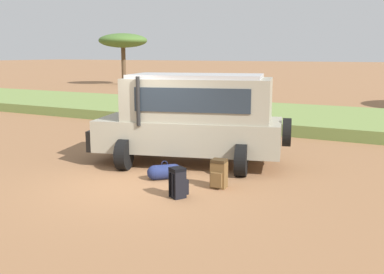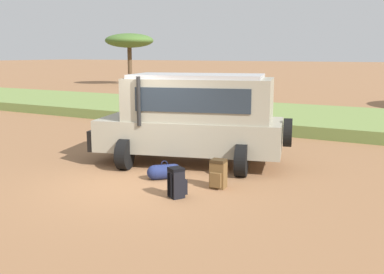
{
  "view_description": "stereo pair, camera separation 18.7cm",
  "coord_description": "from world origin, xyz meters",
  "px_view_note": "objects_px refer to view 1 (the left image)",
  "views": [
    {
      "loc": [
        5.76,
        -8.19,
        2.98
      ],
      "look_at": [
        0.74,
        1.16,
        1.0
      ],
      "focal_mm": 42.0,
      "sensor_mm": 36.0,
      "label": 1
    },
    {
      "loc": [
        5.93,
        -8.09,
        2.98
      ],
      "look_at": [
        0.74,
        1.16,
        1.0
      ],
      "focal_mm": 42.0,
      "sensor_mm": 36.0,
      "label": 2
    }
  ],
  "objects_px": {
    "duffel_bag_low_black_case": "(165,172)",
    "acacia_tree_far_left": "(123,41)",
    "backpack_cluster_center": "(219,174)",
    "safari_vehicle": "(193,117)",
    "backpack_beside_front_wheel": "(178,183)"
  },
  "relations": [
    {
      "from": "safari_vehicle",
      "to": "duffel_bag_low_black_case",
      "type": "relative_size",
      "value": 7.76
    },
    {
      "from": "backpack_cluster_center",
      "to": "acacia_tree_far_left",
      "type": "xyz_separation_m",
      "value": [
        -22.38,
        26.48,
        3.82
      ]
    },
    {
      "from": "duffel_bag_low_black_case",
      "to": "acacia_tree_far_left",
      "type": "height_order",
      "value": "acacia_tree_far_left"
    },
    {
      "from": "acacia_tree_far_left",
      "to": "duffel_bag_low_black_case",
      "type": "bearing_deg",
      "value": -51.65
    },
    {
      "from": "backpack_beside_front_wheel",
      "to": "acacia_tree_far_left",
      "type": "xyz_separation_m",
      "value": [
        -21.91,
        27.51,
        3.82
      ]
    },
    {
      "from": "safari_vehicle",
      "to": "acacia_tree_far_left",
      "type": "distance_m",
      "value": 32.51
    },
    {
      "from": "backpack_beside_front_wheel",
      "to": "backpack_cluster_center",
      "type": "bearing_deg",
      "value": 65.65
    },
    {
      "from": "safari_vehicle",
      "to": "duffel_bag_low_black_case",
      "type": "xyz_separation_m",
      "value": [
        0.11,
        -1.66,
        -1.12
      ]
    },
    {
      "from": "backpack_beside_front_wheel",
      "to": "duffel_bag_low_black_case",
      "type": "xyz_separation_m",
      "value": [
        -0.98,
        1.05,
        -0.13
      ]
    },
    {
      "from": "backpack_cluster_center",
      "to": "acacia_tree_far_left",
      "type": "bearing_deg",
      "value": 130.2
    },
    {
      "from": "safari_vehicle",
      "to": "backpack_cluster_center",
      "type": "distance_m",
      "value": 2.49
    },
    {
      "from": "safari_vehicle",
      "to": "backpack_beside_front_wheel",
      "type": "height_order",
      "value": "safari_vehicle"
    },
    {
      "from": "safari_vehicle",
      "to": "backpack_beside_front_wheel",
      "type": "xyz_separation_m",
      "value": [
        1.09,
        -2.71,
        -0.98
      ]
    },
    {
      "from": "backpack_cluster_center",
      "to": "duffel_bag_low_black_case",
      "type": "height_order",
      "value": "backpack_cluster_center"
    },
    {
      "from": "acacia_tree_far_left",
      "to": "backpack_cluster_center",
      "type": "bearing_deg",
      "value": -49.8
    }
  ]
}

